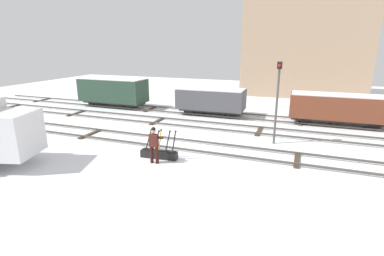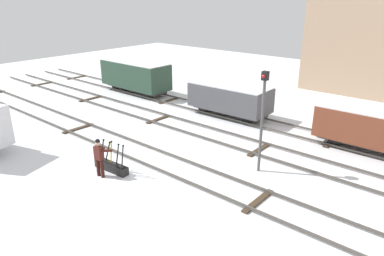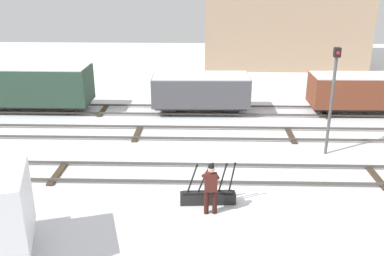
{
  "view_description": "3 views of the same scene",
  "coord_description": "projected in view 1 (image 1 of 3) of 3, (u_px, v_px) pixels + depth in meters",
  "views": [
    {
      "loc": [
        5.79,
        -13.71,
        5.24
      ],
      "look_at": [
        0.4,
        0.65,
        0.87
      ],
      "focal_mm": 27.64,
      "sensor_mm": 36.0,
      "label": 1
    },
    {
      "loc": [
        11.35,
        -10.25,
        7.22
      ],
      "look_at": [
        0.85,
        2.13,
        1.09
      ],
      "focal_mm": 33.29,
      "sensor_mm": 36.0,
      "label": 2
    },
    {
      "loc": [
        -0.46,
        -14.21,
        7.18
      ],
      "look_at": [
        -0.94,
        2.51,
        0.95
      ],
      "focal_mm": 40.1,
      "sensor_mm": 36.0,
      "label": 3
    }
  ],
  "objects": [
    {
      "name": "signal_post",
      "position": [
        277.0,
        96.0,
        15.43
      ],
      "size": [
        0.24,
        0.32,
        4.38
      ],
      "color": "#4C4C4C",
      "rests_on": "ground_plane"
    },
    {
      "name": "track_siding_far",
      "position": [
        219.0,
        114.0,
        22.43
      ],
      "size": [
        44.0,
        1.94,
        0.18
      ],
      "color": "#4C4742",
      "rests_on": "ground_plane"
    },
    {
      "name": "track_main_line",
      "position": [
        181.0,
        144.0,
        15.7
      ],
      "size": [
        44.0,
        1.94,
        0.18
      ],
      "color": "#4C4742",
      "rests_on": "ground_plane"
    },
    {
      "name": "ground_plane",
      "position": [
        181.0,
        146.0,
        15.73
      ],
      "size": [
        60.0,
        60.0,
        0.0
      ],
      "primitive_type": "plane",
      "color": "white"
    },
    {
      "name": "freight_car_mid_siding",
      "position": [
        340.0,
        108.0,
        19.36
      ],
      "size": [
        6.22,
        1.99,
        2.08
      ],
      "rotation": [
        0.0,
        0.0,
        0.01
      ],
      "color": "#2D2B28",
      "rests_on": "ground_plane"
    },
    {
      "name": "apartment_building",
      "position": [
        306.0,
        38.0,
        29.96
      ],
      "size": [
        12.31,
        5.5,
        11.66
      ],
      "color": "tan",
      "rests_on": "ground_plane"
    },
    {
      "name": "freight_car_back_track",
      "position": [
        211.0,
        100.0,
        22.35
      ],
      "size": [
        5.07,
        2.26,
        2.02
      ],
      "rotation": [
        0.0,
        0.0,
        0.02
      ],
      "color": "#2D2B28",
      "rests_on": "ground_plane"
    },
    {
      "name": "freight_car_far_end",
      "position": [
        113.0,
        91.0,
        25.26
      ],
      "size": [
        5.82,
        2.17,
        2.44
      ],
      "rotation": [
        0.0,
        0.0,
        -0.01
      ],
      "color": "#2D2B28",
      "rests_on": "ground_plane"
    },
    {
      "name": "rail_worker",
      "position": [
        154.0,
        143.0,
        13.26
      ],
      "size": [
        0.56,
        0.68,
        1.7
      ],
      "rotation": [
        0.0,
        0.0,
        0.07
      ],
      "color": "#351511",
      "rests_on": "ground_plane"
    },
    {
      "name": "switch_lever_frame",
      "position": [
        159.0,
        153.0,
        14.01
      ],
      "size": [
        1.82,
        0.48,
        1.45
      ],
      "rotation": [
        0.0,
        0.0,
        0.07
      ],
      "color": "black",
      "rests_on": "ground_plane"
    },
    {
      "name": "track_siding_near",
      "position": [
        205.0,
        125.0,
        19.41
      ],
      "size": [
        44.0,
        1.94,
        0.18
      ],
      "color": "#4C4742",
      "rests_on": "ground_plane"
    }
  ]
}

